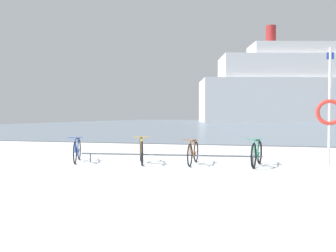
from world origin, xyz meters
TOP-DOWN VIEW (x-y plane):
  - ground at (0.00, 53.90)m, footprint 80.00×132.00m
  - bike_rack at (-0.10, 2.76)m, footprint 5.54×0.49m
  - bicycle_0 at (-3.05, 2.57)m, footprint 0.72×1.64m
  - bicycle_1 at (-0.96, 2.74)m, footprint 0.70×1.69m
  - bicycle_2 at (0.63, 2.88)m, footprint 0.46×1.67m
  - bicycle_3 at (2.50, 2.98)m, footprint 0.48×1.67m
  - rescue_post at (4.61, 3.79)m, footprint 0.78×0.12m
  - ferry_ship at (12.79, 78.93)m, footprint 47.95×23.97m

SIDE VIEW (x-z plane):
  - ground at x=0.00m, z-range -0.08..0.00m
  - bike_rack at x=-0.10m, z-range 0.12..0.42m
  - bicycle_2 at x=0.63m, z-range -0.04..0.75m
  - bicycle_0 at x=-3.05m, z-range -0.04..0.78m
  - bicycle_3 at x=2.50m, z-range -0.04..0.79m
  - bicycle_1 at x=-0.96m, z-range -0.04..0.81m
  - rescue_post at x=4.61m, z-range -0.10..3.41m
  - ferry_ship at x=12.79m, z-range -3.70..18.81m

